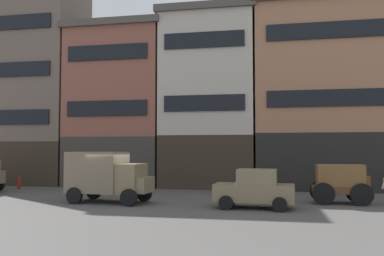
{
  "coord_description": "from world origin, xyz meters",
  "views": [
    {
      "loc": [
        7.78,
        -19.83,
        2.82
      ],
      "look_at": [
        3.66,
        1.91,
        3.94
      ],
      "focal_mm": 37.25,
      "sensor_mm": 36.0,
      "label": 1
    }
  ],
  "objects_px": {
    "pedestrian_officer": "(354,180)",
    "fire_hydrant_curbside": "(19,183)",
    "cargo_wagon": "(341,181)",
    "delivery_truck_far": "(107,175)",
    "sedan_dark": "(255,189)"
  },
  "relations": [
    {
      "from": "delivery_truck_far",
      "to": "sedan_dark",
      "type": "relative_size",
      "value": 1.18
    },
    {
      "from": "pedestrian_officer",
      "to": "fire_hydrant_curbside",
      "type": "relative_size",
      "value": 2.16
    },
    {
      "from": "cargo_wagon",
      "to": "sedan_dark",
      "type": "relative_size",
      "value": 0.77
    },
    {
      "from": "delivery_truck_far",
      "to": "sedan_dark",
      "type": "distance_m",
      "value": 7.65
    },
    {
      "from": "pedestrian_officer",
      "to": "delivery_truck_far",
      "type": "bearing_deg",
      "value": -160.16
    },
    {
      "from": "cargo_wagon",
      "to": "fire_hydrant_curbside",
      "type": "height_order",
      "value": "cargo_wagon"
    },
    {
      "from": "sedan_dark",
      "to": "fire_hydrant_curbside",
      "type": "height_order",
      "value": "sedan_dark"
    },
    {
      "from": "fire_hydrant_curbside",
      "to": "sedan_dark",
      "type": "bearing_deg",
      "value": -20.26
    },
    {
      "from": "delivery_truck_far",
      "to": "sedan_dark",
      "type": "height_order",
      "value": "delivery_truck_far"
    },
    {
      "from": "sedan_dark",
      "to": "fire_hydrant_curbside",
      "type": "xyz_separation_m",
      "value": [
        -16.39,
        6.05,
        -0.49
      ]
    },
    {
      "from": "cargo_wagon",
      "to": "pedestrian_officer",
      "type": "bearing_deg",
      "value": 67.78
    },
    {
      "from": "cargo_wagon",
      "to": "sedan_dark",
      "type": "distance_m",
      "value": 4.93
    },
    {
      "from": "delivery_truck_far",
      "to": "fire_hydrant_curbside",
      "type": "xyz_separation_m",
      "value": [
        -8.78,
        5.44,
        -1.0
      ]
    },
    {
      "from": "delivery_truck_far",
      "to": "sedan_dark",
      "type": "xyz_separation_m",
      "value": [
        7.61,
        -0.61,
        -0.51
      ]
    },
    {
      "from": "delivery_truck_far",
      "to": "pedestrian_officer",
      "type": "xyz_separation_m",
      "value": [
        13.08,
        4.72,
        -0.44
      ]
    }
  ]
}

